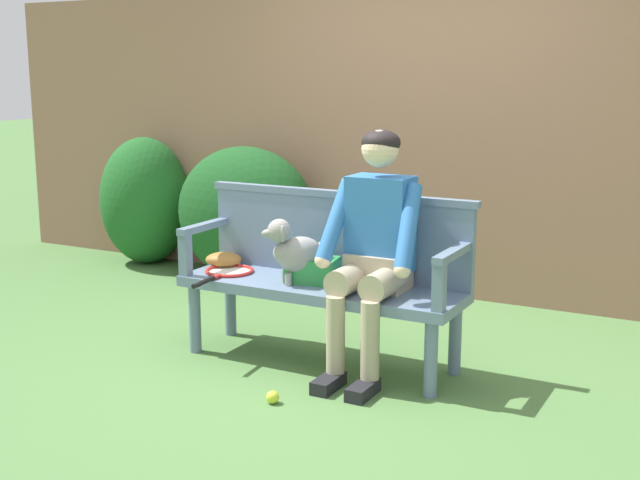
{
  "coord_description": "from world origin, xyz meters",
  "views": [
    {
      "loc": [
        2.15,
        -4.0,
        1.65
      ],
      "look_at": [
        0.0,
        0.0,
        0.72
      ],
      "focal_mm": 46.77,
      "sensor_mm": 36.0,
      "label": 1
    }
  ],
  "objects_px": {
    "baseball_glove": "(224,259)",
    "sports_bag": "(313,270)",
    "tennis_ball": "(273,397)",
    "garden_bench": "(320,294)",
    "dog_on_bench": "(295,251)",
    "tennis_racket": "(227,272)",
    "person_seated": "(374,243)"
  },
  "relations": [
    {
      "from": "dog_on_bench",
      "to": "tennis_racket",
      "type": "height_order",
      "value": "dog_on_bench"
    },
    {
      "from": "tennis_racket",
      "to": "baseball_glove",
      "type": "bearing_deg",
      "value": 131.69
    },
    {
      "from": "tennis_ball",
      "to": "dog_on_bench",
      "type": "bearing_deg",
      "value": 109.21
    },
    {
      "from": "garden_bench",
      "to": "sports_bag",
      "type": "relative_size",
      "value": 5.86
    },
    {
      "from": "tennis_racket",
      "to": "sports_bag",
      "type": "xyz_separation_m",
      "value": [
        0.54,
        0.06,
        0.06
      ]
    },
    {
      "from": "dog_on_bench",
      "to": "tennis_racket",
      "type": "relative_size",
      "value": 0.65
    },
    {
      "from": "dog_on_bench",
      "to": "tennis_ball",
      "type": "bearing_deg",
      "value": -70.79
    },
    {
      "from": "dog_on_bench",
      "to": "baseball_glove",
      "type": "distance_m",
      "value": 0.62
    },
    {
      "from": "tennis_racket",
      "to": "tennis_ball",
      "type": "distance_m",
      "value": 1.0
    },
    {
      "from": "dog_on_bench",
      "to": "person_seated",
      "type": "bearing_deg",
      "value": 5.97
    },
    {
      "from": "baseball_glove",
      "to": "sports_bag",
      "type": "relative_size",
      "value": 0.79
    },
    {
      "from": "baseball_glove",
      "to": "tennis_ball",
      "type": "distance_m",
      "value": 1.17
    },
    {
      "from": "person_seated",
      "to": "baseball_glove",
      "type": "height_order",
      "value": "person_seated"
    },
    {
      "from": "tennis_racket",
      "to": "tennis_ball",
      "type": "xyz_separation_m",
      "value": [
        0.67,
        -0.59,
        -0.44
      ]
    },
    {
      "from": "tennis_ball",
      "to": "baseball_glove",
      "type": "bearing_deg",
      "value": 137.42
    },
    {
      "from": "garden_bench",
      "to": "baseball_glove",
      "type": "relative_size",
      "value": 7.46
    },
    {
      "from": "baseball_glove",
      "to": "sports_bag",
      "type": "bearing_deg",
      "value": -38.2
    },
    {
      "from": "sports_bag",
      "to": "tennis_ball",
      "type": "relative_size",
      "value": 4.24
    },
    {
      "from": "tennis_racket",
      "to": "garden_bench",
      "type": "bearing_deg",
      "value": 4.83
    },
    {
      "from": "tennis_racket",
      "to": "baseball_glove",
      "type": "distance_m",
      "value": 0.18
    },
    {
      "from": "person_seated",
      "to": "dog_on_bench",
      "type": "relative_size",
      "value": 3.6
    },
    {
      "from": "dog_on_bench",
      "to": "sports_bag",
      "type": "relative_size",
      "value": 1.33
    },
    {
      "from": "garden_bench",
      "to": "tennis_racket",
      "type": "height_order",
      "value": "tennis_racket"
    },
    {
      "from": "tennis_racket",
      "to": "person_seated",
      "type": "bearing_deg",
      "value": 2.34
    },
    {
      "from": "tennis_ball",
      "to": "garden_bench",
      "type": "bearing_deg",
      "value": 96.64
    },
    {
      "from": "baseball_glove",
      "to": "sports_bag",
      "type": "height_order",
      "value": "sports_bag"
    },
    {
      "from": "dog_on_bench",
      "to": "baseball_glove",
      "type": "relative_size",
      "value": 1.69
    },
    {
      "from": "person_seated",
      "to": "sports_bag",
      "type": "xyz_separation_m",
      "value": [
        -0.39,
        0.02,
        -0.2
      ]
    },
    {
      "from": "garden_bench",
      "to": "baseball_glove",
      "type": "distance_m",
      "value": 0.72
    },
    {
      "from": "dog_on_bench",
      "to": "baseball_glove",
      "type": "xyz_separation_m",
      "value": [
        -0.58,
        0.14,
        -0.14
      ]
    },
    {
      "from": "baseball_glove",
      "to": "tennis_ball",
      "type": "height_order",
      "value": "baseball_glove"
    },
    {
      "from": "garden_bench",
      "to": "dog_on_bench",
      "type": "distance_m",
      "value": 0.29
    }
  ]
}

